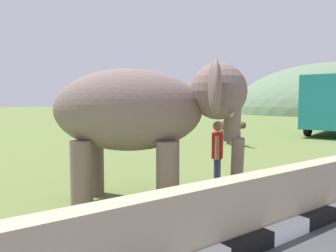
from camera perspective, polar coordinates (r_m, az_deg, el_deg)
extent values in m
cube|color=black|center=(5.03, 13.55, -19.22)|extent=(0.90, 0.20, 0.24)
cube|color=white|center=(5.70, 19.65, -16.45)|extent=(0.90, 0.20, 0.24)
cube|color=black|center=(6.43, 24.31, -14.17)|extent=(0.90, 0.20, 0.24)
cube|color=tan|center=(5.15, 11.74, -14.10)|extent=(28.00, 0.36, 1.00)
cylinder|color=#77625B|center=(7.47, 0.25, -6.84)|extent=(0.44, 0.44, 1.33)
cylinder|color=#77625B|center=(6.59, -0.11, -8.38)|extent=(0.44, 0.44, 1.33)
cylinder|color=#77625B|center=(7.74, -12.51, -6.56)|extent=(0.44, 0.44, 1.33)
cylinder|color=#77625B|center=(6.89, -14.51, -7.96)|extent=(0.44, 0.44, 1.33)
ellipsoid|color=#77625B|center=(6.97, -6.92, 2.75)|extent=(3.41, 3.20, 1.70)
sphere|color=#77625B|center=(6.90, 8.61, 5.89)|extent=(1.16, 1.16, 1.16)
ellipsoid|color=#D84C8C|center=(6.94, 11.03, 7.09)|extent=(0.68, 0.72, 0.44)
ellipsoid|color=#77625B|center=(7.67, 6.95, 6.13)|extent=(0.75, 0.85, 1.00)
ellipsoid|color=#77625B|center=(6.11, 7.98, 6.55)|extent=(0.75, 0.85, 1.00)
cylinder|color=#77625B|center=(6.95, 10.94, 1.31)|extent=(0.59, 0.62, 1.00)
cylinder|color=#77625B|center=(7.05, 11.78, -5.20)|extent=(0.45, 0.47, 0.83)
cone|color=beige|center=(7.21, 10.18, 2.23)|extent=(0.47, 0.53, 0.22)
cone|color=beige|center=(6.66, 10.79, 2.04)|extent=(0.47, 0.53, 0.22)
cylinder|color=navy|center=(7.90, 8.43, -8.16)|extent=(0.15, 0.15, 0.82)
cylinder|color=navy|center=(7.70, 8.35, -8.49)|extent=(0.15, 0.15, 0.82)
cube|color=red|center=(7.67, 8.45, -3.22)|extent=(0.46, 0.45, 0.58)
cylinder|color=#9E7251|center=(7.94, 8.54, -3.18)|extent=(0.17, 0.17, 0.53)
cylinder|color=#9E7251|center=(7.42, 8.35, -3.71)|extent=(0.17, 0.17, 0.53)
sphere|color=#9E7251|center=(7.63, 8.49, -0.02)|extent=(0.23, 0.23, 0.23)
cylinder|color=black|center=(27.52, 25.95, 0.63)|extent=(1.04, 0.57, 1.00)
cylinder|color=black|center=(21.54, 22.75, -0.22)|extent=(1.04, 0.57, 1.00)
cylinder|color=#473323|center=(15.91, 12.05, -2.14)|extent=(0.12, 0.12, 0.65)
cylinder|color=#473323|center=(15.70, 10.99, -2.21)|extent=(0.12, 0.12, 0.65)
cylinder|color=#473323|center=(16.64, 10.22, -1.83)|extent=(0.12, 0.12, 0.65)
cylinder|color=#473323|center=(16.44, 9.18, -1.89)|extent=(0.12, 0.12, 0.65)
ellipsoid|color=#473323|center=(16.11, 10.62, 0.01)|extent=(0.90, 1.59, 0.66)
ellipsoid|color=#473323|center=(15.35, 12.60, 0.13)|extent=(0.34, 0.45, 0.32)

